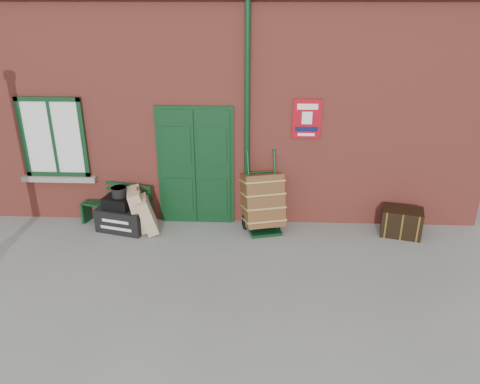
# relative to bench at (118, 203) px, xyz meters

# --- Properties ---
(ground) EXTENTS (80.00, 80.00, 0.00)m
(ground) POSITION_rel_bench_xyz_m (1.80, -1.31, -0.41)
(ground) COLOR gray
(ground) RESTS_ON ground
(station_building) EXTENTS (10.30, 4.30, 4.36)m
(station_building) POSITION_rel_bench_xyz_m (1.79, 2.18, 1.75)
(station_building) COLOR #AA4436
(station_building) RESTS_ON ground
(bench) EXTENTS (1.39, 0.75, 0.82)m
(bench) POSITION_rel_bench_xyz_m (0.00, 0.00, 0.00)
(bench) COLOR #0D3217
(bench) RESTS_ON ground
(houdini_trunk) EXTENTS (0.98, 0.69, 0.44)m
(houdini_trunk) POSITION_rel_bench_xyz_m (0.15, -0.27, -0.19)
(houdini_trunk) COLOR black
(houdini_trunk) RESTS_ON ground
(strongbox) EXTENTS (0.56, 0.46, 0.22)m
(strongbox) POSITION_rel_bench_xyz_m (0.10, -0.27, 0.14)
(strongbox) COLOR black
(strongbox) RESTS_ON houdini_trunk
(hatbox) EXTENTS (0.32, 0.32, 0.18)m
(hatbox) POSITION_rel_bench_xyz_m (0.13, -0.24, 0.34)
(hatbox) COLOR black
(hatbox) RESTS_ON strongbox
(suitcase_back) EXTENTS (0.49, 0.63, 0.81)m
(suitcase_back) POSITION_rel_bench_xyz_m (0.46, -0.23, -0.01)
(suitcase_back) COLOR tan
(suitcase_back) RESTS_ON ground
(suitcase_front) EXTENTS (0.50, 0.58, 0.70)m
(suitcase_front) POSITION_rel_bench_xyz_m (0.64, -0.33, -0.06)
(suitcase_front) COLOR tan
(suitcase_front) RESTS_ON ground
(porter_trolley) EXTENTS (0.87, 0.91, 1.45)m
(porter_trolley) POSITION_rel_bench_xyz_m (2.75, -0.09, 0.15)
(porter_trolley) COLOR #0E381C
(porter_trolley) RESTS_ON ground
(dark_trunk) EXTENTS (0.79, 0.62, 0.51)m
(dark_trunk) POSITION_rel_bench_xyz_m (5.28, -0.22, -0.16)
(dark_trunk) COLOR black
(dark_trunk) RESTS_ON ground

